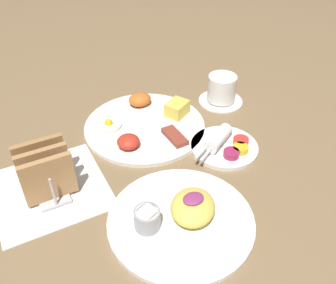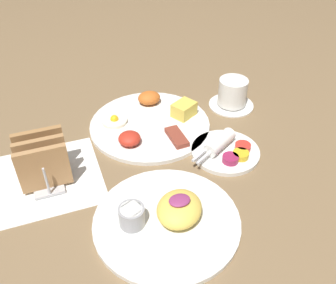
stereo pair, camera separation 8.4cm
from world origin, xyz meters
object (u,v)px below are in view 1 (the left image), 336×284
object	(u,v)px
plate_foreground	(181,217)
coffee_cup	(222,90)
toast_rack	(45,171)
plate_condiments	(224,145)
plate_breakfast	(145,124)

from	to	relation	value
plate_foreground	coffee_cup	xyz separation A→B (m)	(0.30, 0.32, 0.02)
toast_rack	plate_condiments	bearing A→B (deg)	-8.10
plate_condiments	toast_rack	xyz separation A→B (m)	(-0.39, 0.06, 0.04)
plate_foreground	toast_rack	distance (m)	0.28
plate_foreground	coffee_cup	bearing A→B (deg)	46.42
plate_breakfast	toast_rack	bearing A→B (deg)	-157.78
plate_foreground	plate_condiments	bearing A→B (deg)	36.22
plate_breakfast	plate_foreground	xyz separation A→B (m)	(-0.07, -0.31, 0.00)
toast_rack	coffee_cup	size ratio (longest dim) A/B	0.97
toast_rack	plate_foreground	bearing A→B (deg)	-45.12
toast_rack	coffee_cup	world-z (taller)	toast_rack
plate_foreground	coffee_cup	distance (m)	0.44
plate_breakfast	plate_foreground	world-z (taller)	plate_foreground
plate_breakfast	plate_foreground	distance (m)	0.31
plate_foreground	toast_rack	xyz separation A→B (m)	(-0.20, 0.20, 0.04)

